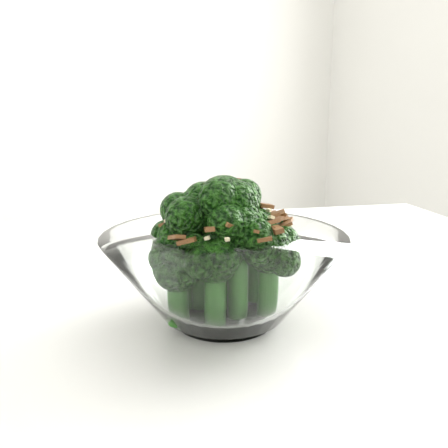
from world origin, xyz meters
TOP-DOWN VIEW (x-y plane):
  - table at (-0.08, -0.09)m, footprint 1.38×1.11m
  - broccoli_dish at (-0.03, -0.21)m, footprint 0.24×0.24m

SIDE VIEW (x-z plane):
  - table at x=-0.08m, z-range 0.31..1.06m
  - broccoli_dish at x=-0.03m, z-range 0.73..0.88m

